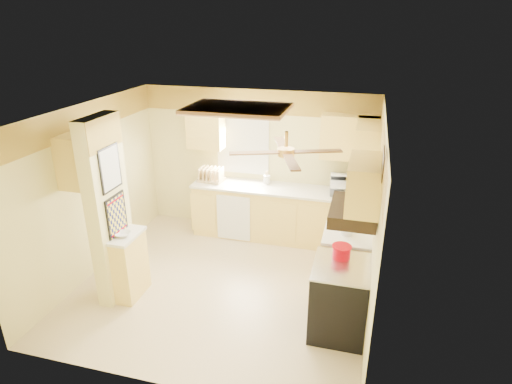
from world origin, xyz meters
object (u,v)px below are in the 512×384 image
(stove, at_px, (339,298))
(bowl, at_px, (123,234))
(microwave, at_px, (347,186))
(dutch_oven, at_px, (342,252))
(kettle, at_px, (347,227))

(stove, height_order, bowl, bowl)
(stove, bearing_deg, microwave, 92.41)
(microwave, relative_size, dutch_oven, 2.31)
(bowl, bearing_deg, stove, 0.94)
(stove, xyz_separation_m, dutch_oven, (-0.03, 0.18, 0.53))
(stove, height_order, dutch_oven, dutch_oven)
(microwave, relative_size, bowl, 2.78)
(microwave, xyz_separation_m, kettle, (0.09, -1.40, -0.04))
(dutch_oven, bearing_deg, kettle, 87.39)
(dutch_oven, bearing_deg, bowl, -175.27)
(bowl, bearing_deg, kettle, 15.73)
(microwave, height_order, kettle, microwave)
(stove, distance_m, microwave, 2.24)
(dutch_oven, bearing_deg, microwave, 91.87)
(dutch_oven, xyz_separation_m, kettle, (0.03, 0.56, 0.05))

